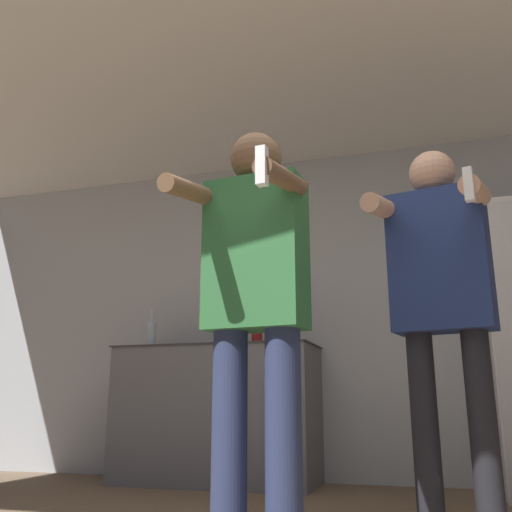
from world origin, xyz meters
The scene contains 9 objects.
wall_back centered at (0.00, 2.97, 1.27)m, with size 7.00×0.06×2.55m.
ceiling_slab centered at (0.00, 1.47, 2.57)m, with size 7.00×3.46×0.05m.
counter centered at (-0.96, 2.63, 0.49)m, with size 1.48×0.65×0.98m.
bottle_clear_vodka centered at (-0.63, 2.54, 1.11)m, with size 0.08×0.08×0.35m.
bottle_short_whiskey centered at (-0.84, 2.54, 1.10)m, with size 0.09×0.09×0.33m.
bottle_brown_liquor centered at (-1.48, 2.54, 1.08)m, with size 0.07×0.07×0.30m.
bottle_dark_rum centered at (-0.37, 2.54, 1.10)m, with size 0.07×0.07×0.34m.
person_woman_foreground centered at (-0.08, 0.71, 0.96)m, with size 0.49×0.56×1.68m.
person_man_side centered at (0.64, 1.20, 1.06)m, with size 0.56×0.55×1.72m.
Camera 1 is at (0.57, -1.44, 0.54)m, focal length 40.00 mm.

